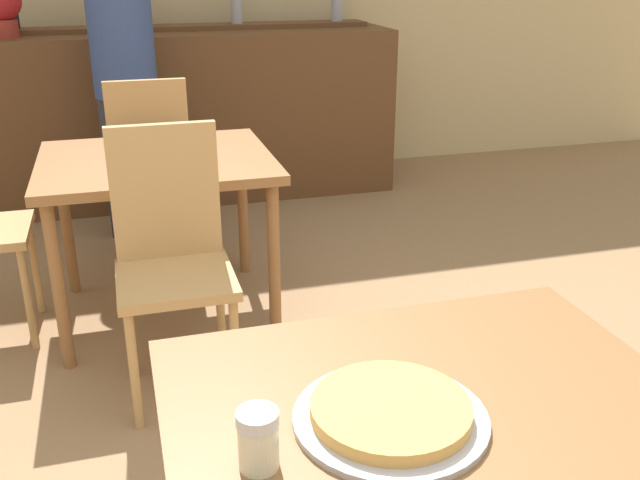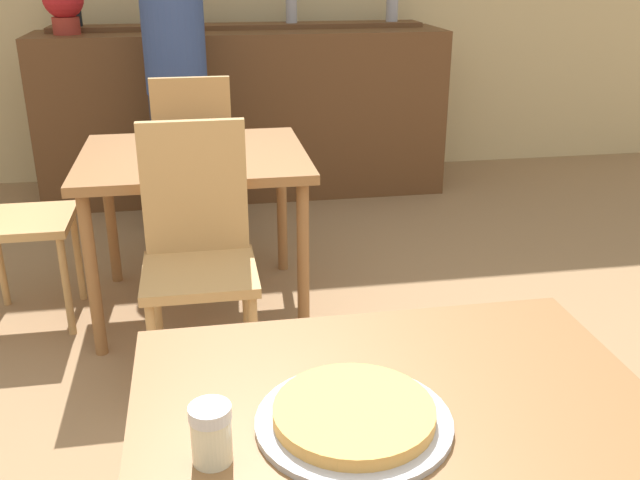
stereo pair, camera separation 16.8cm
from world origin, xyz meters
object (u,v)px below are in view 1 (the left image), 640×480
object	(u,v)px
pizza_tray	(391,413)
potted_plant	(0,4)
chair_far_side_front	(171,246)
person_standing	(125,77)
cheese_shaker	(258,439)
chair_far_side_back	(150,161)

from	to	relation	value
pizza_tray	potted_plant	bearing A→B (deg)	104.68
chair_far_side_front	person_standing	world-z (taller)	person_standing
chair_far_side_front	potted_plant	size ratio (longest dim) A/B	2.95
chair_far_side_front	potted_plant	bearing A→B (deg)	107.76
cheese_shaker	person_standing	world-z (taller)	person_standing
potted_plant	person_standing	bearing A→B (deg)	-39.66
chair_far_side_front	pizza_tray	size ratio (longest dim) A/B	2.94
chair_far_side_back	potted_plant	size ratio (longest dim) A/B	2.95
pizza_tray	potted_plant	xyz separation A→B (m)	(-0.96, 3.67, 0.45)
person_standing	chair_far_side_back	bearing A→B (deg)	-82.24
chair_far_side_front	cheese_shaker	xyz separation A→B (m)	(0.02, -1.50, 0.27)
pizza_tray	person_standing	distance (m)	3.16
cheese_shaker	person_standing	size ratio (longest dim) A/B	0.06
chair_far_side_back	potted_plant	xyz separation A→B (m)	(-0.71, 1.06, 0.69)
pizza_tray	cheese_shaker	size ratio (longest dim) A/B	3.36
cheese_shaker	person_standing	distance (m)	3.19
cheese_shaker	person_standing	xyz separation A→B (m)	(-0.09, 3.19, 0.06)
pizza_tray	cheese_shaker	world-z (taller)	cheese_shaker
pizza_tray	person_standing	world-z (taller)	person_standing
cheese_shaker	person_standing	bearing A→B (deg)	91.59
chair_far_side_front	person_standing	bearing A→B (deg)	92.44
potted_plant	chair_far_side_back	bearing A→B (deg)	-56.10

